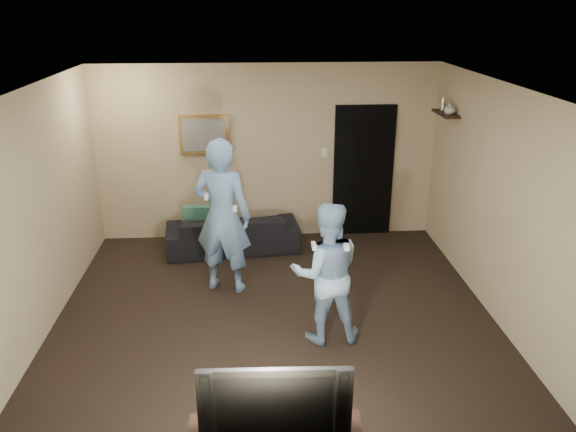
{
  "coord_description": "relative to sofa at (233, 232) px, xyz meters",
  "views": [
    {
      "loc": [
        -0.23,
        -5.56,
        3.42
      ],
      "look_at": [
        0.17,
        0.3,
        1.15
      ],
      "focal_mm": 35.0,
      "sensor_mm": 36.0,
      "label": 1
    }
  ],
  "objects": [
    {
      "name": "ground",
      "position": [
        0.53,
        -1.98,
        -0.28
      ],
      "size": [
        5.0,
        5.0,
        0.0
      ],
      "primitive_type": "plane",
      "color": "black",
      "rests_on": "ground"
    },
    {
      "name": "ceiling",
      "position": [
        0.53,
        -1.98,
        2.32
      ],
      "size": [
        5.0,
        5.0,
        0.04
      ],
      "primitive_type": "cube",
      "color": "silver",
      "rests_on": "wall_back"
    },
    {
      "name": "wall_back",
      "position": [
        0.53,
        0.52,
        1.02
      ],
      "size": [
        5.0,
        0.04,
        2.6
      ],
      "primitive_type": "cube",
      "color": "tan",
      "rests_on": "ground"
    },
    {
      "name": "wall_front",
      "position": [
        0.53,
        -4.48,
        1.02
      ],
      "size": [
        5.0,
        0.04,
        2.6
      ],
      "primitive_type": "cube",
      "color": "tan",
      "rests_on": "ground"
    },
    {
      "name": "wall_left",
      "position": [
        -1.97,
        -1.98,
        1.02
      ],
      "size": [
        0.04,
        5.0,
        2.6
      ],
      "primitive_type": "cube",
      "color": "tan",
      "rests_on": "ground"
    },
    {
      "name": "wall_right",
      "position": [
        3.03,
        -1.98,
        1.02
      ],
      "size": [
        0.04,
        5.0,
        2.6
      ],
      "primitive_type": "cube",
      "color": "tan",
      "rests_on": "ground"
    },
    {
      "name": "sofa",
      "position": [
        0.0,
        0.0,
        0.0
      ],
      "size": [
        1.95,
        0.93,
        0.55
      ],
      "primitive_type": "imported",
      "rotation": [
        0.0,
        0.0,
        3.25
      ],
      "color": "black",
      "rests_on": "ground"
    },
    {
      "name": "throw_pillow",
      "position": [
        -0.49,
        0.0,
        0.2
      ],
      "size": [
        0.42,
        0.16,
        0.41
      ],
      "primitive_type": "cube",
      "rotation": [
        0.0,
        0.0,
        -0.07
      ],
      "color": "#1B5144",
      "rests_on": "sofa"
    },
    {
      "name": "painting_frame",
      "position": [
        -0.37,
        0.5,
        1.32
      ],
      "size": [
        0.72,
        0.05,
        0.57
      ],
      "primitive_type": "cube",
      "color": "olive",
      "rests_on": "wall_back"
    },
    {
      "name": "painting_canvas",
      "position": [
        -0.37,
        0.47,
        1.32
      ],
      "size": [
        0.62,
        0.01,
        0.47
      ],
      "primitive_type": "cube",
      "color": "slate",
      "rests_on": "painting_frame"
    },
    {
      "name": "doorway",
      "position": [
        1.98,
        0.49,
        0.72
      ],
      "size": [
        0.9,
        0.06,
        2.0
      ],
      "primitive_type": "cube",
      "color": "black",
      "rests_on": "ground"
    },
    {
      "name": "light_switch",
      "position": [
        1.38,
        0.5,
        1.02
      ],
      "size": [
        0.08,
        0.02,
        0.12
      ],
      "primitive_type": "cube",
      "color": "silver",
      "rests_on": "wall_back"
    },
    {
      "name": "wall_shelf",
      "position": [
        2.92,
        -0.18,
        1.71
      ],
      "size": [
        0.2,
        0.6,
        0.03
      ],
      "primitive_type": "cube",
      "color": "black",
      "rests_on": "wall_right"
    },
    {
      "name": "shelf_vase",
      "position": [
        2.92,
        -0.3,
        1.8
      ],
      "size": [
        0.17,
        0.17,
        0.15
      ],
      "primitive_type": "imported",
      "rotation": [
        0.0,
        0.0,
        0.21
      ],
      "color": "silver",
      "rests_on": "wall_shelf"
    },
    {
      "name": "shelf_figurine",
      "position": [
        2.92,
        -0.04,
        1.82
      ],
      "size": [
        0.06,
        0.06,
        0.18
      ],
      "primitive_type": "cylinder",
      "color": "#B5B5B9",
      "rests_on": "wall_shelf"
    },
    {
      "name": "television",
      "position": [
        0.42,
        -4.28,
        0.51
      ],
      "size": [
        1.07,
        0.18,
        0.62
      ],
      "primitive_type": "imported",
      "rotation": [
        0.0,
        0.0,
        -0.04
      ],
      "color": "black",
      "rests_on": "tv_console"
    },
    {
      "name": "wii_player_left",
      "position": [
        -0.07,
        -1.17,
        0.69
      ],
      "size": [
        0.81,
        0.65,
        1.94
      ],
      "color": "#678BB2",
      "rests_on": "ground"
    },
    {
      "name": "wii_player_right",
      "position": [
        1.04,
        -2.37,
        0.5
      ],
      "size": [
        0.76,
        0.6,
        1.55
      ],
      "color": "#8AABCA",
      "rests_on": "ground"
    }
  ]
}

